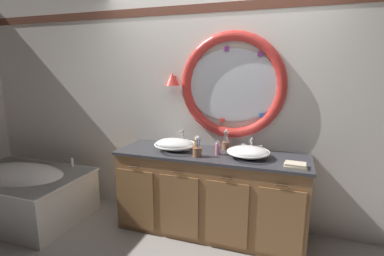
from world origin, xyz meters
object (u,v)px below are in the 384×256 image
at_px(bathtub, 21,190).
at_px(toothbrush_holder_right, 226,145).
at_px(soap_dispenser, 218,149).
at_px(folded_hand_towel, 295,165).
at_px(sink_basin_left, 175,144).
at_px(sink_basin_right, 248,152).
at_px(toothbrush_holder_left, 197,151).

distance_m(bathtub, toothbrush_holder_right, 2.44).
height_order(soap_dispenser, folded_hand_towel, soap_dispenser).
bearing_deg(bathtub, sink_basin_left, 12.31).
bearing_deg(toothbrush_holder_right, sink_basin_right, -37.53).
bearing_deg(soap_dispenser, bathtub, -170.08).
distance_m(sink_basin_right, soap_dispenser, 0.30).
bearing_deg(soap_dispenser, toothbrush_holder_left, -143.38).
bearing_deg(sink_basin_right, soap_dispenser, 179.45).
relative_size(bathtub, toothbrush_holder_left, 7.32).
height_order(sink_basin_left, sink_basin_right, sink_basin_left).
bearing_deg(bathtub, folded_hand_towel, 4.61).
distance_m(sink_basin_left, soap_dispenser, 0.46).
xyz_separation_m(toothbrush_holder_right, soap_dispenser, (-0.04, -0.20, 0.01)).
bearing_deg(bathtub, toothbrush_holder_right, 14.56).
bearing_deg(bathtub, toothbrush_holder_left, 7.24).
bearing_deg(toothbrush_holder_right, soap_dispenser, -101.04).
distance_m(sink_basin_right, folded_hand_towel, 0.46).
bearing_deg(bathtub, sink_basin_right, 8.69).
relative_size(sink_basin_left, toothbrush_holder_left, 2.16).
relative_size(toothbrush_holder_right, soap_dispenser, 1.54).
relative_size(toothbrush_holder_left, folded_hand_towel, 1.06).
bearing_deg(folded_hand_towel, bathtub, -175.39).
relative_size(sink_basin_left, toothbrush_holder_right, 1.97).
distance_m(sink_basin_left, toothbrush_holder_left, 0.31).
bearing_deg(toothbrush_holder_left, toothbrush_holder_right, 57.13).
bearing_deg(sink_basin_right, sink_basin_left, 180.00).
xyz_separation_m(toothbrush_holder_left, folded_hand_towel, (0.91, -0.02, -0.03)).
height_order(bathtub, soap_dispenser, soap_dispenser).
height_order(sink_basin_right, toothbrush_holder_right, toothbrush_holder_right).
distance_m(sink_basin_left, toothbrush_holder_right, 0.54).
relative_size(bathtub, sink_basin_left, 3.39).
relative_size(toothbrush_holder_left, soap_dispenser, 1.41).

